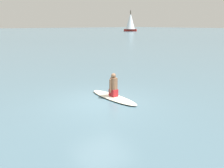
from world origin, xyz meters
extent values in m
plane|color=slate|center=(0.00, 0.00, 0.00)|extent=(400.00, 400.00, 0.00)
ellipsoid|color=silver|center=(-0.08, 0.73, 0.06)|extent=(2.92, 0.73, 0.11)
cube|color=#A51E23|center=(-0.08, 0.73, 0.27)|extent=(0.35, 0.28, 0.32)
cylinder|color=brown|center=(-0.08, 0.73, 0.68)|extent=(0.30, 0.30, 0.54)
sphere|color=brown|center=(-0.08, 0.73, 1.05)|extent=(0.22, 0.22, 0.22)
cylinder|color=brown|center=(-0.08, 0.55, 0.61)|extent=(0.09, 0.09, 0.59)
cylinder|color=brown|center=(-0.08, 0.91, 0.61)|extent=(0.09, 0.09, 0.59)
cube|color=maroon|center=(-73.86, 70.64, 0.52)|extent=(5.73, 4.84, 1.05)
cylinder|color=#4C4238|center=(-73.86, 70.64, 5.18)|extent=(0.47, 0.47, 8.26)
cone|color=white|center=(-73.86, 70.64, 4.68)|extent=(5.69, 5.69, 7.27)
camera|label=1|loc=(7.72, -5.60, 3.24)|focal=37.62mm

